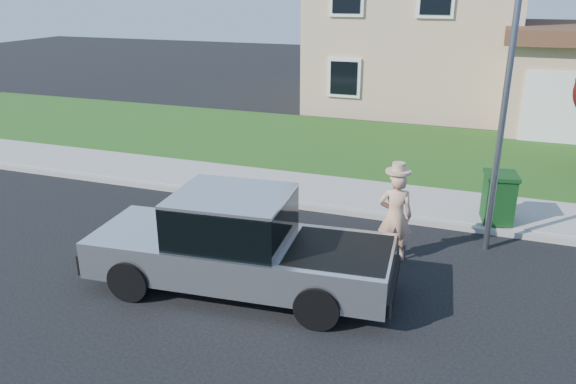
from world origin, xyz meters
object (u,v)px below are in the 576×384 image
object	(u,v)px
woman	(395,214)
trash_bin	(499,197)
street_lamp	(505,107)
pickup_truck	(239,246)

from	to	relation	value
woman	trash_bin	xyz separation A→B (m)	(1.84, 2.24, -0.22)
street_lamp	pickup_truck	bearing A→B (deg)	-151.65
pickup_truck	woman	world-z (taller)	woman
woman	street_lamp	size ratio (longest dim) A/B	0.38
woman	trash_bin	distance (m)	2.90
trash_bin	street_lamp	distance (m)	2.50
street_lamp	woman	bearing A→B (deg)	-158.01
pickup_truck	woman	xyz separation A→B (m)	(2.29, 2.02, 0.11)
pickup_truck	street_lamp	size ratio (longest dim) A/B	1.07
woman	trash_bin	world-z (taller)	woman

